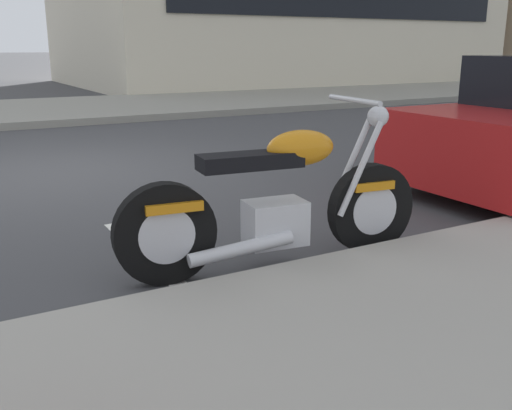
{
  "coord_description": "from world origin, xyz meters",
  "views": [
    {
      "loc": [
        -1.27,
        -7.09,
        1.46
      ],
      "look_at": [
        0.51,
        -3.96,
        0.48
      ],
      "focal_mm": 41.0,
      "sensor_mm": 36.0,
      "label": 1
    }
  ],
  "objects": [
    {
      "name": "ground_plane",
      "position": [
        0.0,
        0.0,
        0.0
      ],
      "size": [
        260.0,
        260.0,
        0.0
      ],
      "primitive_type": "plane",
      "color": "#3D3D3F"
    },
    {
      "name": "sidewalk_far_curb",
      "position": [
        12.0,
        6.57,
        0.07
      ],
      "size": [
        120.0,
        5.0,
        0.14
      ],
      "primitive_type": "cube",
      "color": "gray",
      "rests_on": "ground"
    },
    {
      "name": "parking_stall_stripe",
      "position": [
        0.0,
        -3.47,
        0.0
      ],
      "size": [
        0.12,
        2.2,
        0.01
      ],
      "primitive_type": "cube",
      "color": "silver",
      "rests_on": "ground"
    },
    {
      "name": "parked_motorcycle",
      "position": [
        0.72,
        -3.89,
        0.43
      ],
      "size": [
        2.17,
        0.62,
        1.13
      ],
      "rotation": [
        0.0,
        0.0,
        -0.12
      ],
      "color": "black",
      "rests_on": "ground"
    }
  ]
}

